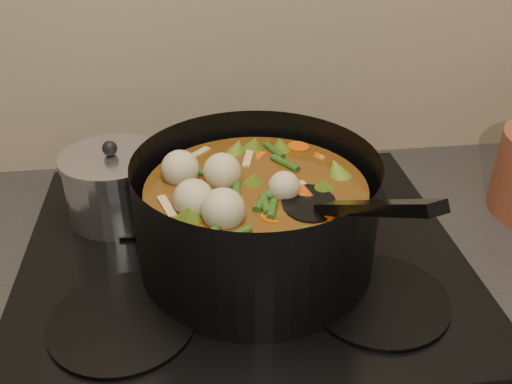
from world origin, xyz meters
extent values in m
cube|color=black|center=(0.00, 1.93, 0.89)|extent=(2.64, 0.64, 0.05)
cube|color=black|center=(0.00, 1.93, 0.92)|extent=(0.62, 0.54, 0.02)
cylinder|color=black|center=(-0.16, 1.80, 0.93)|extent=(0.18, 0.18, 0.01)
cylinder|color=black|center=(0.16, 1.80, 0.93)|extent=(0.18, 0.18, 0.01)
cylinder|color=black|center=(-0.16, 2.06, 0.93)|extent=(0.18, 0.18, 0.01)
cylinder|color=black|center=(0.16, 2.06, 0.93)|extent=(0.18, 0.18, 0.01)
cylinder|color=black|center=(0.02, 1.90, 1.01)|extent=(0.35, 0.35, 0.16)
cylinder|color=black|center=(0.02, 1.90, 0.94)|extent=(0.31, 0.31, 0.01)
cylinder|color=#623310|center=(0.02, 1.90, 1.00)|extent=(0.29, 0.29, 0.11)
cylinder|color=#D7530A|center=(0.06, 1.90, 1.05)|extent=(0.03, 0.03, 0.03)
cylinder|color=#D7530A|center=(0.07, 1.96, 1.05)|extent=(0.04, 0.04, 0.03)
cylinder|color=#D7530A|center=(0.00, 2.01, 1.05)|extent=(0.05, 0.04, 0.03)
cylinder|color=#D7530A|center=(-0.03, 1.93, 1.05)|extent=(0.03, 0.04, 0.03)
cylinder|color=#D7530A|center=(-0.07, 1.88, 1.05)|extent=(0.04, 0.04, 0.03)
cylinder|color=#D7530A|center=(0.00, 1.86, 1.05)|extent=(0.05, 0.05, 0.03)
cylinder|color=#D7530A|center=(0.05, 1.83, 1.05)|extent=(0.04, 0.04, 0.03)
cylinder|color=#D7530A|center=(0.12, 1.87, 1.05)|extent=(0.04, 0.03, 0.03)
cylinder|color=#D7530A|center=(0.07, 1.93, 1.05)|extent=(0.04, 0.05, 0.03)
cylinder|color=#D7530A|center=(0.03, 1.99, 1.05)|extent=(0.04, 0.04, 0.03)
cylinder|color=#D7530A|center=(-0.01, 1.94, 1.05)|extent=(0.03, 0.03, 0.03)
cylinder|color=#D7530A|center=(-0.06, 1.91, 1.05)|extent=(0.04, 0.04, 0.03)
cylinder|color=#D7530A|center=(-0.06, 1.82, 1.05)|extent=(0.04, 0.05, 0.03)
sphere|color=#C2AF88|center=(0.08, 1.90, 1.06)|extent=(0.04, 0.04, 0.04)
sphere|color=#C2AF88|center=(0.01, 1.97, 1.06)|extent=(0.04, 0.04, 0.04)
sphere|color=#C2AF88|center=(-0.05, 1.89, 1.06)|extent=(0.04, 0.04, 0.04)
sphere|color=#C2AF88|center=(0.03, 1.84, 1.06)|extent=(0.04, 0.04, 0.04)
sphere|color=#C2AF88|center=(0.08, 1.92, 1.06)|extent=(0.04, 0.04, 0.04)
cone|color=olive|center=(-0.06, 1.85, 1.06)|extent=(0.04, 0.04, 0.04)
cone|color=olive|center=(0.05, 1.82, 1.06)|extent=(0.04, 0.04, 0.04)
cone|color=olive|center=(0.11, 1.91, 1.06)|extent=(0.04, 0.04, 0.04)
cone|color=olive|center=(0.04, 1.99, 1.06)|extent=(0.04, 0.04, 0.04)
cone|color=olive|center=(-0.06, 1.95, 1.06)|extent=(0.04, 0.04, 0.04)
cone|color=olive|center=(-0.05, 1.84, 1.06)|extent=(0.04, 0.04, 0.04)
cone|color=olive|center=(0.05, 1.82, 1.06)|extent=(0.04, 0.04, 0.04)
cylinder|color=#2B5218|center=(0.05, 1.94, 1.05)|extent=(0.01, 0.04, 0.01)
cylinder|color=#2B5218|center=(0.02, 2.01, 1.05)|extent=(0.04, 0.03, 0.01)
cylinder|color=#2B5218|center=(-0.05, 1.96, 1.05)|extent=(0.04, 0.02, 0.01)
cylinder|color=#2B5218|center=(-0.05, 1.90, 1.05)|extent=(0.03, 0.04, 0.01)
cylinder|color=#2B5218|center=(-0.02, 1.87, 1.05)|extent=(0.03, 0.04, 0.01)
cylinder|color=#2B5218|center=(0.02, 1.79, 1.05)|extent=(0.04, 0.02, 0.01)
cylinder|color=#2B5218|center=(0.08, 1.84, 1.05)|extent=(0.04, 0.04, 0.01)
cylinder|color=#2B5218|center=(0.08, 1.90, 1.05)|extent=(0.01, 0.04, 0.01)
cylinder|color=#2B5218|center=(0.05, 1.94, 1.05)|extent=(0.04, 0.03, 0.01)
cylinder|color=#2B5218|center=(0.01, 2.01, 1.05)|extent=(0.04, 0.02, 0.01)
cylinder|color=#2B5218|center=(-0.05, 1.96, 1.05)|extent=(0.03, 0.04, 0.01)
cylinder|color=#2B5218|center=(-0.05, 1.90, 1.05)|extent=(0.03, 0.04, 0.01)
cylinder|color=#2B5218|center=(-0.02, 1.87, 1.05)|extent=(0.04, 0.02, 0.01)
cylinder|color=#2B5218|center=(0.02, 1.79, 1.05)|extent=(0.04, 0.04, 0.01)
cylinder|color=#2B5218|center=(0.08, 1.84, 1.05)|extent=(0.01, 0.04, 0.01)
cube|color=tan|center=(-0.06, 1.93, 1.05)|extent=(0.05, 0.01, 0.00)
cube|color=tan|center=(-0.02, 1.83, 1.05)|extent=(0.02, 0.05, 0.00)
cube|color=tan|center=(0.08, 1.86, 1.05)|extent=(0.05, 0.03, 0.00)
cube|color=tan|center=(0.07, 1.96, 1.05)|extent=(0.04, 0.04, 0.00)
cube|color=tan|center=(-0.03, 1.97, 1.05)|extent=(0.03, 0.05, 0.00)
cube|color=tan|center=(-0.05, 1.86, 1.05)|extent=(0.05, 0.02, 0.00)
ellipsoid|color=black|center=(0.07, 1.85, 1.05)|extent=(0.08, 0.09, 0.01)
cube|color=black|center=(0.12, 1.75, 1.11)|extent=(0.08, 0.19, 0.12)
cylinder|color=silver|center=(-0.18, 2.05, 0.98)|extent=(0.15, 0.15, 0.09)
cylinder|color=silver|center=(-0.18, 2.05, 1.03)|extent=(0.16, 0.16, 0.01)
sphere|color=black|center=(-0.18, 2.05, 1.05)|extent=(0.02, 0.02, 0.02)
camera|label=1|loc=(-0.06, 1.27, 1.42)|focal=40.00mm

